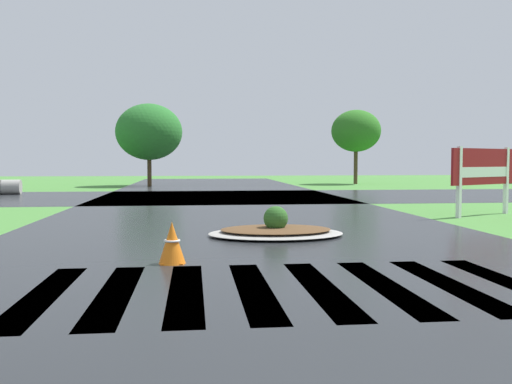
{
  "coord_description": "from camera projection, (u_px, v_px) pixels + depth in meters",
  "views": [
    {
      "loc": [
        -1.24,
        -2.12,
        1.71
      ],
      "look_at": [
        0.3,
        11.53,
        0.93
      ],
      "focal_mm": 39.12,
      "sensor_mm": 36.0,
      "label": 1
    }
  ],
  "objects": [
    {
      "name": "asphalt_cross_road",
      "position": [
        220.0,
        197.0,
        26.31
      ],
      "size": [
        90.0,
        10.16,
        0.01
      ],
      "primitive_type": "cube",
      "color": "#232628",
      "rests_on": "ground"
    },
    {
      "name": "median_island",
      "position": [
        276.0,
        230.0,
        12.63
      ],
      "size": [
        3.07,
        2.23,
        0.68
      ],
      "color": "#9E9B93",
      "rests_on": "ground"
    },
    {
      "name": "estate_billboard",
      "position": [
        484.0,
        170.0,
        17.19
      ],
      "size": [
        2.84,
        1.6,
        2.13
      ],
      "rotation": [
        0.0,
        0.0,
        3.64
      ],
      "color": "white",
      "rests_on": "ground"
    },
    {
      "name": "asphalt_roadway",
      "position": [
        250.0,
        238.0,
        12.27
      ],
      "size": [
        11.29,
        80.0,
        0.01
      ],
      "primitive_type": "cube",
      "color": "#232628",
      "rests_on": "ground"
    },
    {
      "name": "crosswalk_stripes",
      "position": [
        287.0,
        288.0,
        7.46
      ],
      "size": [
        6.75,
        3.45,
        0.01
      ],
      "color": "white",
      "rests_on": "ground"
    },
    {
      "name": "background_treeline",
      "position": [
        239.0,
        133.0,
        38.56
      ],
      "size": [
        47.16,
        5.57,
        5.48
      ],
      "color": "#4C3823",
      "rests_on": "ground"
    },
    {
      "name": "traffic_cone",
      "position": [
        172.0,
        243.0,
        9.22
      ],
      "size": [
        0.45,
        0.45,
        0.7
      ],
      "color": "orange",
      "rests_on": "ground"
    }
  ]
}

